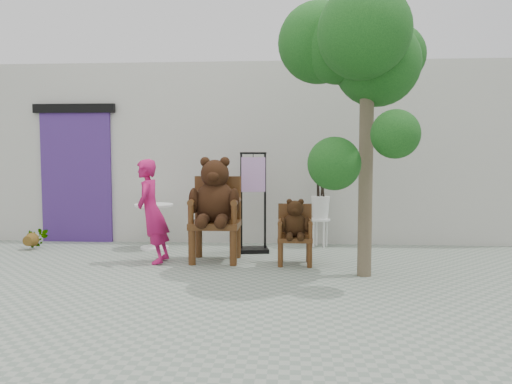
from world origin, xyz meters
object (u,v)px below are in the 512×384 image
(display_stand, at_px, (253,214))
(stool_bucket, at_px, (320,207))
(person, at_px, (152,212))
(chair_small, at_px, (295,226))
(tree, at_px, (358,53))
(cafe_table, at_px, (154,221))
(chair_big, at_px, (215,203))

(display_stand, bearing_deg, stool_bucket, 15.79)
(display_stand, relative_size, stool_bucket, 1.04)
(person, bearing_deg, chair_small, 92.28)
(stool_bucket, height_order, tree, tree)
(stool_bucket, bearing_deg, cafe_table, -172.98)
(chair_big, relative_size, person, 1.03)
(chair_small, bearing_deg, person, -178.71)
(chair_big, distance_m, chair_small, 1.15)
(display_stand, height_order, tree, tree)
(display_stand, bearing_deg, person, -156.76)
(chair_big, height_order, person, chair_big)
(stool_bucket, bearing_deg, chair_big, -142.28)
(chair_big, bearing_deg, tree, -22.41)
(person, bearing_deg, display_stand, 123.93)
(person, distance_m, stool_bucket, 2.72)
(person, relative_size, stool_bucket, 0.97)
(chair_big, relative_size, chair_small, 1.63)
(display_stand, distance_m, tree, 2.87)
(chair_big, height_order, display_stand, display_stand)
(chair_big, bearing_deg, person, -168.06)
(stool_bucket, bearing_deg, chair_small, -107.70)
(cafe_table, xyz_separation_m, stool_bucket, (2.62, 0.32, 0.20))
(stool_bucket, distance_m, tree, 2.82)
(chair_big, bearing_deg, chair_small, -6.98)
(cafe_table, bearing_deg, person, -76.01)
(cafe_table, distance_m, tree, 4.02)
(chair_big, height_order, cafe_table, chair_big)
(person, relative_size, display_stand, 0.93)
(display_stand, xyz_separation_m, stool_bucket, (1.04, 0.50, 0.06))
(cafe_table, xyz_separation_m, display_stand, (1.58, -0.17, 0.14))
(chair_small, xyz_separation_m, stool_bucket, (0.42, 1.31, 0.13))
(chair_small, height_order, cafe_table, chair_small)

